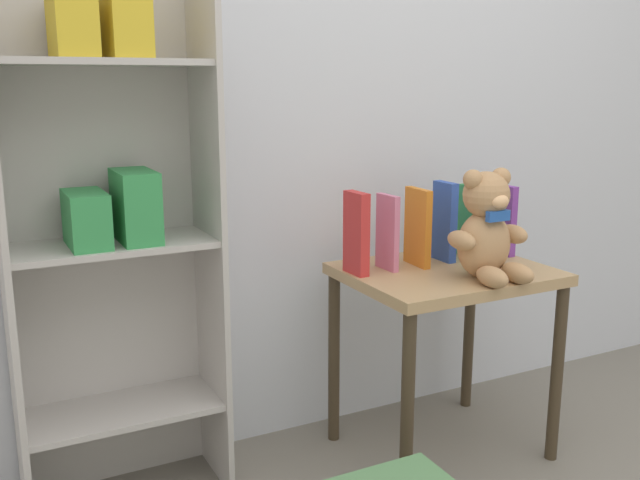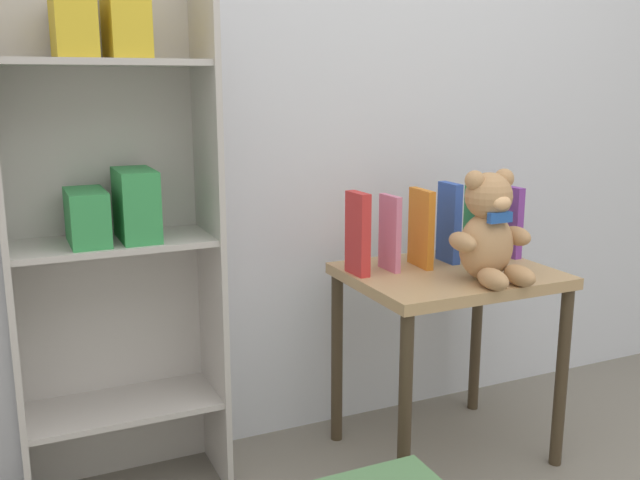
# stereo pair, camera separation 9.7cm
# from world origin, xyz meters

# --- Properties ---
(wall_back) EXTENTS (4.80, 0.06, 2.50)m
(wall_back) POSITION_xyz_m (0.00, 1.55, 1.25)
(wall_back) COLOR silver
(wall_back) RESTS_ON ground_plane
(bookshelf_side) EXTENTS (0.59, 0.29, 1.57)m
(bookshelf_side) POSITION_xyz_m (-0.87, 1.39, 0.89)
(bookshelf_side) COLOR #BCB7B2
(bookshelf_side) RESTS_ON ground_plane
(display_table) EXTENTS (0.65, 0.51, 0.64)m
(display_table) POSITION_xyz_m (0.14, 1.15, 0.55)
(display_table) COLOR tan
(display_table) RESTS_ON ground_plane
(teddy_bear) EXTENTS (0.26, 0.24, 0.34)m
(teddy_bear) POSITION_xyz_m (0.18, 1.01, 0.80)
(teddy_bear) COLOR tan
(teddy_bear) RESTS_ON display_table
(book_standing_red) EXTENTS (0.04, 0.11, 0.26)m
(book_standing_red) POSITION_xyz_m (-0.15, 1.24, 0.77)
(book_standing_red) COLOR red
(book_standing_red) RESTS_ON display_table
(book_standing_pink) EXTENTS (0.02, 0.11, 0.24)m
(book_standing_pink) POSITION_xyz_m (-0.03, 1.24, 0.76)
(book_standing_pink) COLOR #D17093
(book_standing_pink) RESTS_ON display_table
(book_standing_orange) EXTENTS (0.03, 0.13, 0.26)m
(book_standing_orange) POSITION_xyz_m (0.09, 1.24, 0.77)
(book_standing_orange) COLOR orange
(book_standing_orange) RESTS_ON display_table
(book_standing_blue) EXTENTS (0.03, 0.11, 0.27)m
(book_standing_blue) POSITION_xyz_m (0.20, 1.25, 0.78)
(book_standing_blue) COLOR #2D51B7
(book_standing_blue) RESTS_ON display_table
(book_standing_green) EXTENTS (0.04, 0.12, 0.25)m
(book_standing_green) POSITION_xyz_m (0.32, 1.25, 0.77)
(book_standing_green) COLOR #33934C
(book_standing_green) RESTS_ON display_table
(book_standing_purple) EXTENTS (0.03, 0.15, 0.25)m
(book_standing_purple) POSITION_xyz_m (0.44, 1.25, 0.76)
(book_standing_purple) COLOR purple
(book_standing_purple) RESTS_ON display_table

